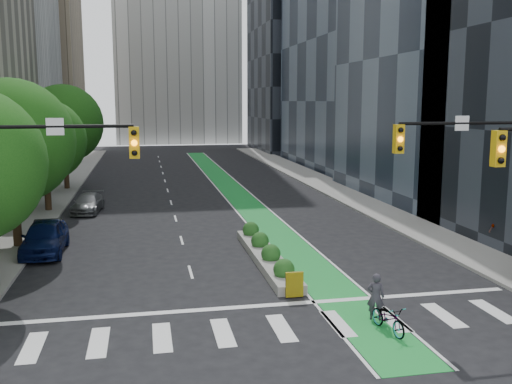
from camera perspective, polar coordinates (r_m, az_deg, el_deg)
name	(u,v)px	position (r m, az deg, el deg)	size (l,w,h in m)	color
ground	(275,317)	(20.78, 1.88, -12.40)	(160.00, 160.00, 0.00)	black
sidewalk_left	(44,204)	(45.09, -20.45, -1.09)	(3.60, 90.00, 0.15)	gray
sidewalk_right	(346,194)	(47.33, 9.00, -0.16)	(3.60, 90.00, 0.15)	gray
bike_lane_paint	(231,189)	(49.97, -2.52, 0.35)	(2.20, 70.00, 0.01)	#198E34
building_tan_far	(26,61)	(86.42, -22.05, 12.05)	(14.00, 16.00, 26.00)	tan
building_dark_end	(302,59)	(90.41, 4.65, 13.15)	(14.00, 18.00, 28.00)	black
tree_mid	(11,142)	(31.59, -23.28, 4.66)	(6.40, 6.40, 8.78)	black
tree_midfar	(45,140)	(41.45, -20.38, 4.86)	(5.60, 5.60, 7.76)	black
tree_far	(64,124)	(51.29, -18.67, 6.50)	(6.60, 6.60, 9.00)	black
signal_left	(9,190)	(19.97, -23.47, 0.17)	(6.14, 0.51, 7.20)	black
signal_right	(495,176)	(23.47, 22.78, 1.51)	(5.82, 0.51, 7.20)	black
median_planter	(266,254)	(27.44, 1.01, -6.20)	(1.20, 10.26, 1.10)	gray
bicycle	(388,318)	(19.88, 13.10, -12.20)	(0.63, 1.81, 0.95)	gray
cyclist	(376,297)	(20.70, 11.87, -10.20)	(0.62, 0.40, 1.69)	#322F39
parked_car_left_near	(45,237)	(30.61, -20.37, -4.26)	(1.98, 4.93, 1.68)	#0C1749
parked_car_left_mid	(48,234)	(32.14, -20.07, -3.93)	(1.42, 4.07, 1.34)	black
parked_car_left_far	(88,203)	(40.92, -16.47, -1.09)	(1.76, 4.34, 1.26)	#585A5D
pedestrian_far	(498,231)	(31.80, 23.02, -3.60)	(1.02, 0.42, 1.74)	gray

